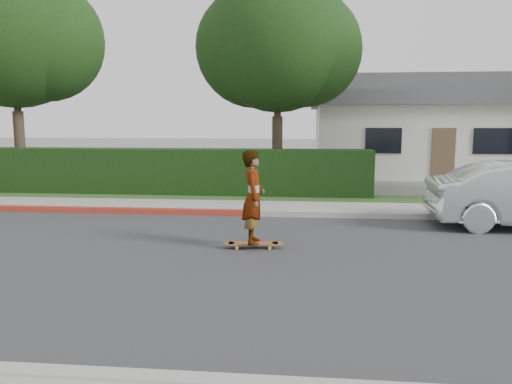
% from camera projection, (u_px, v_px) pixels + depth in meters
% --- Properties ---
extents(ground, '(120.00, 120.00, 0.00)m').
position_uv_depth(ground, '(159.00, 260.00, 8.55)').
color(ground, slate).
rests_on(ground, ground).
extents(road, '(60.00, 8.00, 0.01)m').
position_uv_depth(road, '(159.00, 259.00, 8.55)').
color(road, '#2D2D30').
rests_on(road, ground).
extents(curb_near, '(60.00, 0.20, 0.15)m').
position_uv_depth(curb_near, '(25.00, 376.00, 4.50)').
color(curb_near, '#9E9E99').
rests_on(curb_near, ground).
extents(curb_far, '(60.00, 0.20, 0.15)m').
position_uv_depth(curb_far, '(206.00, 212.00, 12.58)').
color(curb_far, '#9E9E99').
rests_on(curb_far, ground).
extents(curb_red_section, '(12.00, 0.21, 0.15)m').
position_uv_depth(curb_red_section, '(19.00, 209.00, 13.08)').
color(curb_red_section, maroon).
rests_on(curb_red_section, ground).
extents(sidewalk_far, '(60.00, 1.60, 0.12)m').
position_uv_depth(sidewalk_far, '(213.00, 207.00, 13.47)').
color(sidewalk_far, gray).
rests_on(sidewalk_far, ground).
extents(planting_strip, '(60.00, 1.60, 0.10)m').
position_uv_depth(planting_strip, '(223.00, 198.00, 15.04)').
color(planting_strip, '#2D4C1E').
rests_on(planting_strip, ground).
extents(hedge, '(15.00, 1.00, 1.50)m').
position_uv_depth(hedge, '(132.00, 172.00, 15.84)').
color(hedge, black).
rests_on(hedge, ground).
extents(tree_left, '(5.99, 5.21, 8.00)m').
position_uv_depth(tree_left, '(15.00, 36.00, 17.12)').
color(tree_left, '#33261C').
rests_on(tree_left, ground).
extents(tree_center, '(5.66, 4.84, 7.44)m').
position_uv_depth(tree_center, '(278.00, 45.00, 16.76)').
color(tree_center, '#33261C').
rests_on(tree_center, ground).
extents(house, '(10.60, 8.60, 4.30)m').
position_uv_depth(house, '(425.00, 127.00, 23.21)').
color(house, beige).
rests_on(house, ground).
extents(skateboard, '(1.15, 0.35, 0.10)m').
position_uv_depth(skateboard, '(253.00, 244.00, 9.26)').
color(skateboard, gold).
rests_on(skateboard, ground).
extents(skateboarder, '(0.46, 0.66, 1.72)m').
position_uv_depth(skateboarder, '(253.00, 197.00, 9.13)').
color(skateboarder, white).
rests_on(skateboarder, skateboard).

